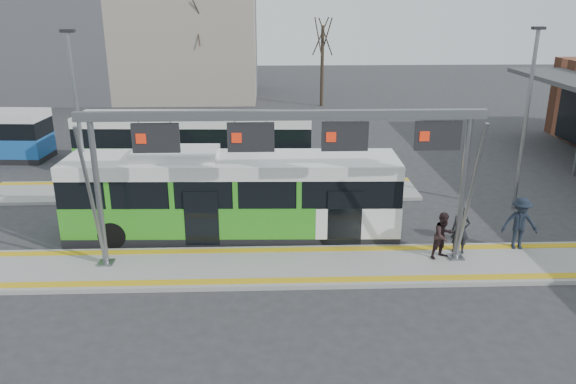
% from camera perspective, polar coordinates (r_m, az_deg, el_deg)
% --- Properties ---
extents(ground, '(120.00, 120.00, 0.00)m').
position_cam_1_polar(ground, '(19.22, 0.99, -7.75)').
color(ground, '#2D2D30').
rests_on(ground, ground).
extents(platform_main, '(22.00, 3.00, 0.15)m').
position_cam_1_polar(platform_main, '(19.18, 0.99, -7.55)').
color(platform_main, gray).
rests_on(platform_main, ground).
extents(platform_second, '(20.00, 3.00, 0.15)m').
position_cam_1_polar(platform_second, '(26.72, -8.52, 0.12)').
color(platform_second, gray).
rests_on(platform_second, ground).
extents(tactile_main, '(22.00, 2.65, 0.02)m').
position_cam_1_polar(tactile_main, '(19.15, 0.99, -7.32)').
color(tactile_main, gold).
rests_on(tactile_main, platform_main).
extents(tactile_second, '(20.00, 0.35, 0.02)m').
position_cam_1_polar(tactile_second, '(27.78, -8.28, 1.06)').
color(tactile_second, gold).
rests_on(tactile_second, platform_second).
extents(gantry, '(13.00, 1.68, 5.20)m').
position_cam_1_polar(gantry, '(17.92, -0.09, 4.96)').
color(gantry, slate).
rests_on(gantry, platform_main).
extents(hero_bus, '(12.43, 2.98, 3.40)m').
position_cam_1_polar(hero_bus, '(21.36, -5.71, -0.47)').
color(hero_bus, black).
rests_on(hero_bus, ground).
extents(bg_bus_green, '(12.16, 3.11, 3.01)m').
position_cam_1_polar(bg_bus_green, '(29.85, -9.40, 4.93)').
color(bg_bus_green, black).
rests_on(bg_bus_green, ground).
extents(passenger_a, '(0.70, 0.55, 1.70)m').
position_cam_1_polar(passenger_a, '(20.58, 17.12, -3.71)').
color(passenger_a, black).
rests_on(passenger_a, platform_main).
extents(passenger_b, '(1.00, 0.91, 1.66)m').
position_cam_1_polar(passenger_b, '(20.00, 15.50, -4.28)').
color(passenger_b, black).
rests_on(passenger_b, platform_main).
extents(passenger_c, '(1.33, 0.87, 1.93)m').
position_cam_1_polar(passenger_c, '(21.58, 22.50, -2.95)').
color(passenger_c, black).
rests_on(passenger_c, platform_main).
extents(tree_left, '(1.40, 1.40, 8.84)m').
position_cam_1_polar(tree_left, '(47.99, -8.80, 16.58)').
color(tree_left, '#382B21').
rests_on(tree_left, ground).
extents(tree_mid, '(1.40, 1.40, 7.43)m').
position_cam_1_polar(tree_mid, '(47.44, 3.54, 15.44)').
color(tree_mid, '#382B21').
rests_on(tree_mid, ground).
extents(lamp_west, '(0.50, 0.25, 7.62)m').
position_cam_1_polar(lamp_west, '(22.81, -20.44, 6.21)').
color(lamp_west, slate).
rests_on(lamp_west, ground).
extents(lamp_east, '(0.50, 0.25, 7.62)m').
position_cam_1_polar(lamp_east, '(25.31, 23.04, 7.07)').
color(lamp_east, slate).
rests_on(lamp_east, ground).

